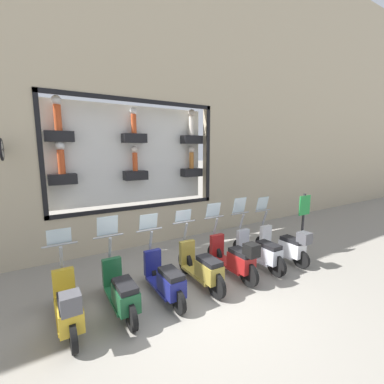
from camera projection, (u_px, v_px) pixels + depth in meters
name	position (u px, v px, depth m)	size (l,w,h in m)	color
ground_plane	(200.00, 297.00, 5.25)	(120.00, 120.00, 0.00)	gray
building_facade	(133.00, 70.00, 7.44)	(1.17, 36.00, 10.37)	tan
scooter_white_0	(285.00, 245.00, 6.93)	(1.79, 0.61, 1.64)	black
scooter_silver_1	(260.00, 251.00, 6.54)	(1.80, 0.61, 1.70)	black
scooter_red_2	(235.00, 258.00, 6.02)	(1.81, 0.60, 1.64)	black
scooter_olive_3	(202.00, 267.00, 5.62)	(1.81, 0.60, 1.57)	black
scooter_navy_4	(165.00, 279.00, 5.17)	(1.79, 0.60, 1.59)	black
scooter_green_5	(121.00, 291.00, 4.71)	(1.80, 0.60, 1.66)	black
scooter_yellow_6	(68.00, 306.00, 4.19)	(1.79, 0.61, 1.54)	black
shop_sign_post	(303.00, 222.00, 7.27)	(0.36, 0.45, 1.78)	#232326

